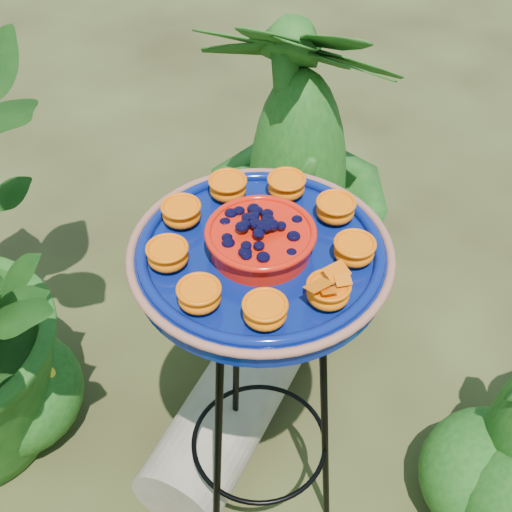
% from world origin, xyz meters
% --- Properties ---
extents(ground_plane, '(20.00, 20.00, 0.00)m').
position_xyz_m(ground_plane, '(0.00, 0.00, 0.00)').
color(ground_plane, black).
rests_on(ground_plane, ground).
extents(tripod_stand, '(0.41, 0.41, 0.86)m').
position_xyz_m(tripod_stand, '(-0.02, -0.09, 0.52)').
color(tripod_stand, black).
rests_on(tripod_stand, ground).
extents(feeder_dish, '(0.57, 0.57, 0.10)m').
position_xyz_m(feeder_dish, '(-0.02, -0.09, 0.90)').
color(feeder_dish, navy).
rests_on(feeder_dish, tripod_stand).
extents(driftwood_log, '(0.71, 0.44, 0.22)m').
position_xyz_m(driftwood_log, '(0.09, 0.13, 0.11)').
color(driftwood_log, tan).
rests_on(driftwood_log, ground).
extents(shrub_back_right, '(0.76, 0.76, 0.99)m').
position_xyz_m(shrub_back_right, '(0.61, 0.40, 0.50)').
color(shrub_back_right, '#144312').
rests_on(shrub_back_right, ground).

